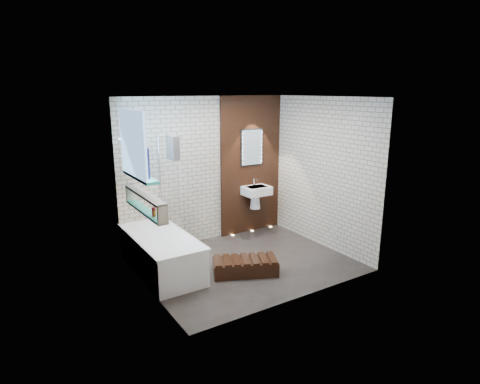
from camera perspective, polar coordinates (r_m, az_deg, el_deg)
ground at (r=6.55m, az=0.71°, el=-10.07°), size 3.20×3.20×0.00m
room_shell at (r=6.13m, az=0.75°, el=1.06°), size 3.24×3.20×2.60m
walnut_panel at (r=7.68m, az=1.52°, el=3.77°), size 1.30×0.06×2.60m
clerestory_window at (r=5.67m, az=-14.71°, el=5.69°), size 0.18×1.00×0.94m
display_niche at (r=5.64m, az=-13.26°, el=-1.57°), size 0.14×1.30×0.26m
bathtub at (r=6.30m, az=-11.06°, el=-8.50°), size 0.79×1.74×0.70m
bath_screen at (r=6.52m, az=-10.00°, el=1.46°), size 0.01×0.78×1.40m
towel at (r=6.22m, az=-9.47°, el=6.22°), size 0.11×0.28×0.36m
shower_head at (r=6.31m, az=-14.13°, el=7.46°), size 0.18×0.18×0.02m
washbasin at (r=7.64m, az=2.31°, el=-0.23°), size 0.50×0.36×0.58m
led_mirror at (r=7.60m, az=1.70°, el=6.32°), size 0.50×0.02×0.70m
walnut_step at (r=6.19m, az=0.73°, el=-10.53°), size 1.05×0.79×0.21m
niche_bottles at (r=5.36m, az=-12.07°, el=-2.84°), size 0.05×0.05×0.12m
sill_vases at (r=5.80m, az=-14.20°, el=4.03°), size 0.19×0.54×0.41m
floor_uplights at (r=7.97m, az=1.74°, el=-5.50°), size 0.96×0.06×0.01m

